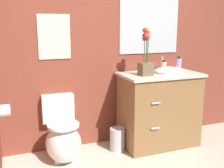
% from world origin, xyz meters
% --- Properties ---
extents(wall_back, '(4.12, 0.05, 2.50)m').
position_xyz_m(wall_back, '(0.20, 1.47, 1.25)').
color(wall_back, brown).
rests_on(wall_back, ground_plane).
extents(toilet, '(0.38, 0.59, 0.69)m').
position_xyz_m(toilet, '(-0.69, 1.17, 0.24)').
color(toilet, white).
rests_on(toilet, ground_plane).
extents(vanity_cabinet, '(0.94, 0.56, 1.07)m').
position_xyz_m(vanity_cabinet, '(0.49, 1.15, 0.46)').
color(vanity_cabinet, brown).
rests_on(vanity_cabinet, ground_plane).
extents(flower_vase, '(0.14, 0.14, 0.53)m').
position_xyz_m(flower_vase, '(0.26, 1.09, 1.08)').
color(flower_vase, brown).
rests_on(flower_vase, vanity_cabinet).
extents(soap_bottle, '(0.06, 0.06, 0.15)m').
position_xyz_m(soap_bottle, '(0.57, 1.20, 0.96)').
color(soap_bottle, beige).
rests_on(soap_bottle, vanity_cabinet).
extents(lotion_bottle, '(0.07, 0.07, 0.18)m').
position_xyz_m(lotion_bottle, '(0.77, 1.19, 0.98)').
color(lotion_bottle, '#B28CBF').
rests_on(lotion_bottle, vanity_cabinet).
extents(trash_bin, '(0.18, 0.18, 0.27)m').
position_xyz_m(trash_bin, '(-0.05, 1.16, 0.14)').
color(trash_bin, '#B7B7BC').
rests_on(trash_bin, ground_plane).
extents(wall_poster, '(0.35, 0.01, 0.49)m').
position_xyz_m(wall_poster, '(-0.69, 1.44, 1.32)').
color(wall_poster, beige).
extents(wall_mirror, '(0.80, 0.01, 0.70)m').
position_xyz_m(wall_mirror, '(0.49, 1.44, 1.45)').
color(wall_mirror, '#B2BCC6').
extents(toilet_paper_roll, '(0.11, 0.11, 0.11)m').
position_xyz_m(toilet_paper_roll, '(-1.25, 0.98, 0.68)').
color(toilet_paper_roll, white).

